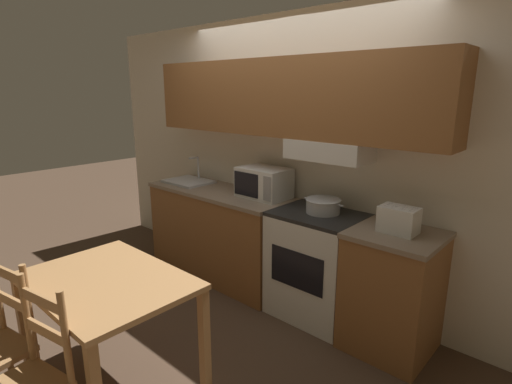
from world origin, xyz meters
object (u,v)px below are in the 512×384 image
at_px(cooking_pot, 323,205).
at_px(sink_basin, 189,181).
at_px(dining_table, 108,293).
at_px(stove_range, 316,265).
at_px(toaster, 399,220).
at_px(microwave, 264,183).

distance_m(cooking_pot, sink_basin, 1.68).
bearing_deg(dining_table, stove_range, 71.79).
bearing_deg(cooking_pot, stove_range, -117.48).
distance_m(stove_range, sink_basin, 1.73).
distance_m(toaster, sink_basin, 2.33).
distance_m(cooking_pot, microwave, 0.68).
height_order(microwave, dining_table, microwave).
height_order(stove_range, toaster, toaster).
xyz_separation_m(cooking_pot, microwave, (-0.68, 0.04, 0.08)).
height_order(stove_range, sink_basin, sink_basin).
relative_size(cooking_pot, dining_table, 0.34).
bearing_deg(toaster, dining_table, -127.02).
bearing_deg(sink_basin, dining_table, -54.03).
bearing_deg(stove_range, toaster, -0.52).
relative_size(stove_range, toaster, 3.41).
xyz_separation_m(microwave, sink_basin, (-1.01, -0.09, -0.12)).
relative_size(toaster, sink_basin, 0.55).
bearing_deg(toaster, sink_basin, -179.98).
xyz_separation_m(microwave, dining_table, (0.14, -1.66, -0.41)).
height_order(cooking_pot, dining_table, cooking_pot).
bearing_deg(toaster, stove_range, 179.48).
distance_m(microwave, sink_basin, 1.02).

